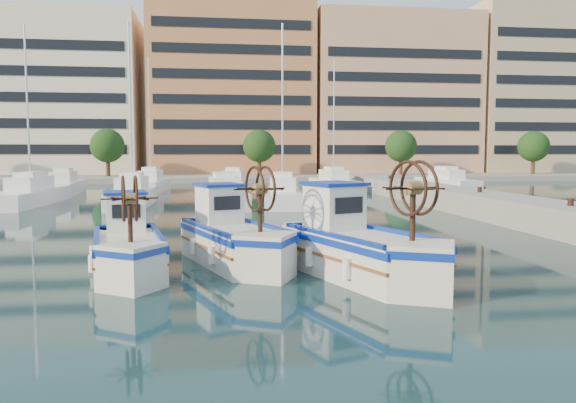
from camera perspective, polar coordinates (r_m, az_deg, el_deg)
name	(u,v)px	position (r m, az deg, el deg)	size (l,w,h in m)	color
ground	(273,275)	(15.76, -1.51, -7.43)	(300.00, 300.00, 0.00)	#17373D
quay	(542,215)	(27.66, 24.39, -1.25)	(3.00, 60.00, 1.20)	gray
waterfront	(289,98)	(81.44, 0.10, 10.43)	(180.00, 40.00, 25.60)	gray
yacht_marina	(196,191)	(42.73, -9.36, 1.09)	(40.87, 22.28, 11.50)	white
fishing_boat_a	(128,245)	(16.65, -15.97, -4.23)	(2.62, 4.67, 2.83)	silver
fishing_boat_b	(232,236)	(17.29, -5.67, -3.53)	(3.42, 5.04, 3.04)	silver
fishing_boat_c	(358,245)	(15.44, 7.10, -4.38)	(3.71, 5.34, 3.22)	silver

